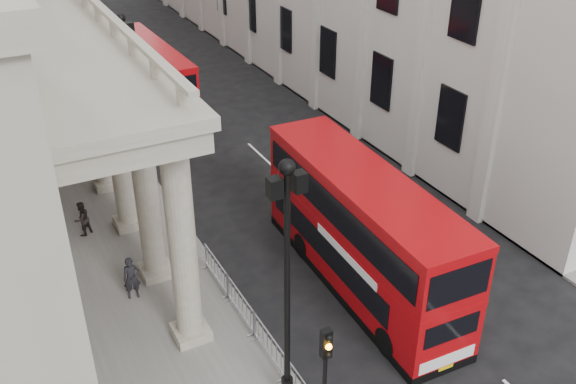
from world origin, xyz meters
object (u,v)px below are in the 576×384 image
at_px(bus_far, 150,80).
at_px(lamp_post_north, 64,12).
at_px(pedestrian_b, 82,219).
at_px(traffic_light, 325,368).
at_px(bus_near, 362,229).
at_px(pedestrian_c, 97,169).
at_px(pedestrian_a, 132,278).
at_px(lamp_post_mid, 130,89).
at_px(lamp_post_south, 287,274).

bearing_deg(bus_far, lamp_post_north, 109.18).
distance_m(bus_far, pedestrian_b, 13.54).
bearing_deg(pedestrian_b, lamp_post_north, -130.94).
height_order(traffic_light, bus_far, bus_far).
bearing_deg(bus_near, pedestrian_c, 121.88).
xyz_separation_m(traffic_light, pedestrian_a, (-2.98, 9.06, -2.12)).
relative_size(pedestrian_a, pedestrian_c, 1.07).
bearing_deg(bus_far, pedestrian_c, -125.96).
relative_size(bus_near, bus_far, 1.07).
height_order(lamp_post_mid, bus_near, lamp_post_mid).
bearing_deg(pedestrian_a, pedestrian_b, 106.17).
height_order(bus_far, pedestrian_c, bus_far).
distance_m(bus_far, pedestrian_c, 9.02).
relative_size(lamp_post_north, traffic_light, 1.93).
relative_size(bus_far, pedestrian_a, 5.96).
bearing_deg(bus_near, lamp_post_south, -140.66).
bearing_deg(bus_far, lamp_post_south, -98.79).
xyz_separation_m(lamp_post_south, lamp_post_north, (0.00, 32.00, 0.00)).
bearing_deg(lamp_post_mid, pedestrian_b, -133.84).
distance_m(traffic_light, pedestrian_c, 18.83).
height_order(lamp_post_mid, traffic_light, lamp_post_mid).
relative_size(traffic_light, bus_near, 0.39).
bearing_deg(lamp_post_south, pedestrian_c, 96.84).
distance_m(bus_near, pedestrian_b, 12.19).
bearing_deg(lamp_post_north, pedestrian_c, -97.33).
distance_m(lamp_post_south, pedestrian_b, 13.36).
bearing_deg(lamp_post_north, pedestrian_a, -96.58).
height_order(lamp_post_north, pedestrian_a, lamp_post_north).
distance_m(lamp_post_north, pedestrian_b, 20.50).
relative_size(traffic_light, pedestrian_b, 2.71).
relative_size(bus_far, pedestrian_c, 6.37).
relative_size(lamp_post_mid, lamp_post_north, 1.00).
relative_size(lamp_post_mid, bus_far, 0.81).
xyz_separation_m(traffic_light, bus_near, (5.14, 6.02, -0.64)).
distance_m(lamp_post_mid, pedestrian_b, 6.59).
bearing_deg(traffic_light, pedestrian_a, 108.21).
bearing_deg(bus_near, pedestrian_b, 139.15).
xyz_separation_m(traffic_light, bus_far, (2.95, 25.93, -0.79)).
bearing_deg(traffic_light, bus_near, 49.51).
distance_m(lamp_post_north, pedestrian_c, 16.06).
relative_size(pedestrian_a, pedestrian_b, 1.09).
height_order(lamp_post_north, bus_far, lamp_post_north).
distance_m(traffic_light, pedestrian_a, 9.77).
distance_m(pedestrian_b, pedestrian_c, 4.64).
bearing_deg(lamp_post_mid, traffic_light, -89.68).
relative_size(lamp_post_south, lamp_post_mid, 1.00).
height_order(pedestrian_a, pedestrian_c, pedestrian_a).
bearing_deg(traffic_light, lamp_post_south, 92.84).
bearing_deg(pedestrian_b, pedestrian_a, 67.68).
relative_size(bus_far, pedestrian_b, 6.52).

